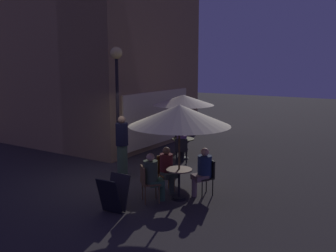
# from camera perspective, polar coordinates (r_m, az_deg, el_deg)

# --- Properties ---
(ground_plane) EXTENTS (60.00, 60.00, 0.00)m
(ground_plane) POSITION_cam_1_polar(r_m,az_deg,el_deg) (11.23, -6.99, -8.33)
(ground_plane) COLOR #2D2927
(cafe_building) EXTENTS (6.33, 7.07, 8.89)m
(cafe_building) POSITION_cam_1_polar(r_m,az_deg,el_deg) (15.96, -10.49, 13.05)
(cafe_building) COLOR #A07D50
(cafe_building) RESTS_ON ground
(street_lamp_near_corner) EXTENTS (0.38, 0.38, 3.92)m
(street_lamp_near_corner) POSITION_cam_1_polar(r_m,az_deg,el_deg) (11.99, -7.74, 7.21)
(street_lamp_near_corner) COLOR black
(street_lamp_near_corner) RESTS_ON ground
(menu_sandwich_board) EXTENTS (0.67, 0.60, 0.84)m
(menu_sandwich_board) POSITION_cam_1_polar(r_m,az_deg,el_deg) (8.97, -8.22, -10.16)
(menu_sandwich_board) COLOR black
(menu_sandwich_board) RESTS_ON ground
(cafe_table_0) EXTENTS (0.66, 0.66, 0.79)m
(cafe_table_0) POSITION_cam_1_polar(r_m,az_deg,el_deg) (9.63, 1.69, -7.93)
(cafe_table_0) COLOR black
(cafe_table_0) RESTS_ON ground
(cafe_table_1) EXTENTS (0.80, 0.80, 0.74)m
(cafe_table_1) POSITION_cam_1_polar(r_m,az_deg,el_deg) (13.56, 2.28, -2.66)
(cafe_table_1) COLOR black
(cafe_table_1) RESTS_ON ground
(patio_umbrella_0) EXTENTS (2.55, 2.55, 2.43)m
(patio_umbrella_0) POSITION_cam_1_polar(r_m,az_deg,el_deg) (9.27, 1.74, 1.62)
(patio_umbrella_0) COLOR black
(patio_umbrella_0) RESTS_ON ground
(patio_umbrella_1) EXTENTS (2.18, 2.18, 2.31)m
(patio_umbrella_1) POSITION_cam_1_polar(r_m,az_deg,el_deg) (13.32, 2.33, 3.91)
(patio_umbrella_1) COLOR black
(patio_umbrella_1) RESTS_ON ground
(cafe_chair_0) EXTENTS (0.55, 0.55, 0.93)m
(cafe_chair_0) POSITION_cam_1_polar(r_m,az_deg,el_deg) (10.02, 5.98, -7.21)
(cafe_chair_0) COLOR black
(cafe_chair_0) RESTS_ON ground
(cafe_chair_1) EXTENTS (0.54, 0.54, 0.96)m
(cafe_chair_1) POSITION_cam_1_polar(r_m,az_deg,el_deg) (10.28, -0.50, -6.65)
(cafe_chair_1) COLOR brown
(cafe_chair_1) RESTS_ON ground
(cafe_chair_2) EXTENTS (0.62, 0.62, 0.92)m
(cafe_chair_2) POSITION_cam_1_polar(r_m,az_deg,el_deg) (9.43, -3.20, -8.21)
(cafe_chair_2) COLOR brown
(cafe_chair_2) RESTS_ON ground
(cafe_chair_3) EXTENTS (0.57, 0.57, 0.92)m
(cafe_chair_3) POSITION_cam_1_polar(r_m,az_deg,el_deg) (12.77, 2.04, -3.44)
(cafe_chair_3) COLOR black
(cafe_chair_3) RESTS_ON ground
(cafe_chair_4) EXTENTS (0.59, 0.59, 0.92)m
(cafe_chair_4) POSITION_cam_1_polar(r_m,az_deg,el_deg) (14.34, 1.94, -2.03)
(cafe_chair_4) COLOR black
(cafe_chair_4) RESTS_ON ground
(patron_seated_0) EXTENTS (0.55, 0.51, 1.26)m
(patron_seated_0) POSITION_cam_1_polar(r_m,az_deg,el_deg) (9.91, 5.32, -6.42)
(patron_seated_0) COLOR #80625F
(patron_seated_0) RESTS_ON ground
(patron_seated_1) EXTENTS (0.49, 0.54, 1.22)m
(patron_seated_1) POSITION_cam_1_polar(r_m,az_deg,el_deg) (10.12, -0.11, -6.18)
(patron_seated_1) COLOR #363D32
(patron_seated_1) RESTS_ON ground
(patron_seated_2) EXTENTS (0.53, 0.52, 1.25)m
(patron_seated_2) POSITION_cam_1_polar(r_m,az_deg,el_deg) (9.42, -2.35, -7.32)
(patron_seated_2) COLOR #2F5137
(patron_seated_2) RESTS_ON ground
(patron_seated_3) EXTENTS (0.54, 0.47, 1.20)m
(patron_seated_3) POSITION_cam_1_polar(r_m,az_deg,el_deg) (12.89, 2.09, -2.77)
(patron_seated_3) COLOR black
(patron_seated_3) RESTS_ON ground
(patron_seated_4) EXTENTS (0.56, 0.53, 1.19)m
(patron_seated_4) POSITION_cam_1_polar(r_m,az_deg,el_deg) (14.17, 2.00, -1.62)
(patron_seated_4) COLOR #756357
(patron_seated_4) RESTS_ON ground
(patron_standing_5) EXTENTS (0.37, 0.37, 1.86)m
(patron_standing_5) POSITION_cam_1_polar(r_m,az_deg,el_deg) (11.51, -6.96, -3.05)
(patron_standing_5) COLOR #374B35
(patron_standing_5) RESTS_ON ground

